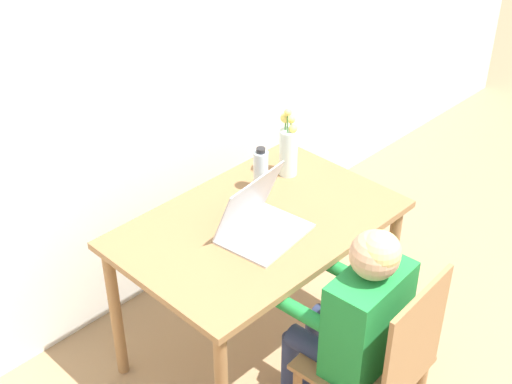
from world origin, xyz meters
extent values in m
cube|color=silver|center=(0.00, 2.23, 1.25)|extent=(6.40, 0.05, 2.50)
cube|color=olive|center=(-0.06, 1.52, 0.69)|extent=(1.15, 0.75, 0.03)
cylinder|color=olive|center=(0.46, 1.20, 0.34)|extent=(0.05, 0.05, 0.68)
cylinder|color=olive|center=(-0.59, 1.85, 0.34)|extent=(0.05, 0.05, 0.68)
cylinder|color=olive|center=(0.46, 1.85, 0.34)|extent=(0.05, 0.05, 0.68)
cube|color=olive|center=(-0.14, 0.90, 0.41)|extent=(0.43, 0.43, 0.02)
cube|color=olive|center=(-0.13, 0.71, 0.64)|extent=(0.38, 0.04, 0.45)
cylinder|color=olive|center=(0.01, 1.08, 0.20)|extent=(0.04, 0.04, 0.40)
cube|color=#1E8438|center=(-0.14, 0.90, 0.63)|extent=(0.35, 0.20, 0.41)
sphere|color=tan|center=(-0.14, 0.90, 0.92)|extent=(0.17, 0.17, 0.17)
sphere|color=#D8BC72|center=(-0.14, 0.89, 0.94)|extent=(0.15, 0.15, 0.15)
cylinder|color=navy|center=(-0.08, 1.05, 0.43)|extent=(0.11, 0.29, 0.09)
cylinder|color=navy|center=(-0.23, 1.04, 0.43)|extent=(0.11, 0.29, 0.09)
cylinder|color=navy|center=(-0.09, 1.19, 0.21)|extent=(0.07, 0.07, 0.42)
cylinder|color=navy|center=(-0.24, 1.18, 0.21)|extent=(0.07, 0.07, 0.42)
cylinder|color=#1E8438|center=(-0.01, 1.12, 0.65)|extent=(0.07, 0.24, 0.06)
cylinder|color=#1E8438|center=(-0.30, 1.10, 0.65)|extent=(0.07, 0.24, 0.06)
cube|color=#B2B2B7|center=(-0.11, 1.44, 0.71)|extent=(0.37, 0.30, 0.01)
cube|color=silver|center=(-0.11, 1.44, 0.72)|extent=(0.32, 0.22, 0.00)
cube|color=#B2B2B7|center=(-0.12, 1.52, 0.84)|extent=(0.35, 0.14, 0.24)
cube|color=#19284C|center=(-0.12, 1.52, 0.84)|extent=(0.31, 0.12, 0.21)
cylinder|color=silver|center=(0.29, 1.69, 0.82)|extent=(0.08, 0.08, 0.22)
cylinder|color=#3D7A38|center=(0.31, 1.69, 0.86)|extent=(0.01, 0.01, 0.22)
sphere|color=#EFDB66|center=(0.31, 1.69, 0.97)|extent=(0.03, 0.03, 0.03)
cylinder|color=#3D7A38|center=(0.29, 1.70, 0.87)|extent=(0.01, 0.01, 0.23)
sphere|color=#EFDB66|center=(0.29, 1.70, 0.98)|extent=(0.05, 0.05, 0.05)
cylinder|color=#3D7A38|center=(0.27, 1.68, 0.89)|extent=(0.01, 0.01, 0.27)
sphere|color=#EFDB66|center=(0.27, 1.68, 1.02)|extent=(0.03, 0.03, 0.03)
cylinder|color=#3D7A38|center=(0.30, 1.67, 0.85)|extent=(0.01, 0.01, 0.19)
sphere|color=#EFDB66|center=(0.30, 1.67, 0.94)|extent=(0.04, 0.04, 0.04)
cylinder|color=silver|center=(0.11, 1.68, 0.80)|extent=(0.06, 0.06, 0.18)
cylinder|color=#262628|center=(0.11, 1.68, 0.90)|extent=(0.04, 0.04, 0.02)
camera|label=1|loc=(-1.75, -0.12, 2.40)|focal=50.00mm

